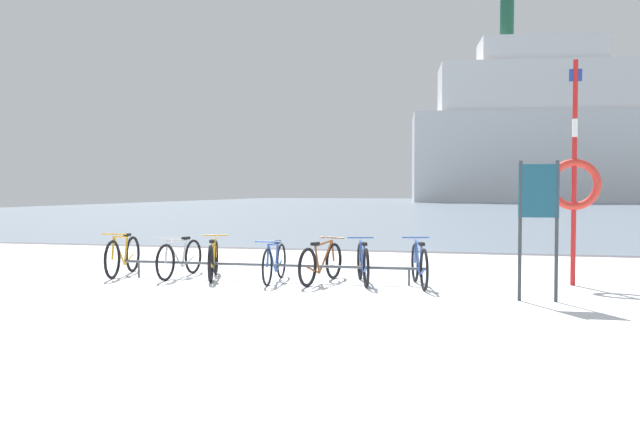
{
  "coord_description": "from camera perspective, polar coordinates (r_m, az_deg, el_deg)",
  "views": [
    {
      "loc": [
        2.46,
        -6.63,
        1.57
      ],
      "look_at": [
        -0.74,
        6.38,
        1.09
      ],
      "focal_mm": 36.65,
      "sensor_mm": 36.0,
      "label": 1
    }
  ],
  "objects": [
    {
      "name": "bicycle_3",
      "position": [
        11.22,
        -3.99,
        -4.28
      ],
      "size": [
        0.46,
        1.62,
        0.73
      ],
      "color": "black",
      "rests_on": "ground"
    },
    {
      "name": "bicycle_0",
      "position": [
        12.58,
        -16.83,
        -3.55
      ],
      "size": [
        0.47,
        1.68,
        0.8
      ],
      "color": "black",
      "rests_on": "ground"
    },
    {
      "name": "bicycle_4",
      "position": [
        11.09,
        0.11,
        -4.33
      ],
      "size": [
        0.5,
        1.67,
        0.75
      ],
      "color": "black",
      "rests_on": "ground"
    },
    {
      "name": "bicycle_5",
      "position": [
        11.06,
        3.77,
        -4.35
      ],
      "size": [
        0.59,
        1.58,
        0.75
      ],
      "color": "black",
      "rests_on": "ground"
    },
    {
      "name": "bike_rack",
      "position": [
        11.35,
        -4.61,
        -4.54
      ],
      "size": [
        5.42,
        0.14,
        0.31
      ],
      "color": "#4C5156",
      "rests_on": "ground"
    },
    {
      "name": "info_sign",
      "position": [
        9.68,
        18.54,
        0.62
      ],
      "size": [
        0.55,
        0.08,
        1.99
      ],
      "color": "#33383D",
      "rests_on": "ground"
    },
    {
      "name": "bicycle_1",
      "position": [
        12.07,
        -12.14,
        -3.84
      ],
      "size": [
        0.46,
        1.7,
        0.76
      ],
      "color": "black",
      "rests_on": "ground"
    },
    {
      "name": "rescue_post",
      "position": [
        11.52,
        21.31,
        2.73
      ],
      "size": [
        0.85,
        0.13,
        3.7
      ],
      "color": "red",
      "rests_on": "ground"
    },
    {
      "name": "bicycle_2",
      "position": [
        11.81,
        -9.3,
        -3.97
      ],
      "size": [
        0.66,
        1.64,
        0.75
      ],
      "color": "black",
      "rests_on": "ground"
    },
    {
      "name": "bicycle_6",
      "position": [
        10.82,
        8.67,
        -4.44
      ],
      "size": [
        0.54,
        1.6,
        0.78
      ],
      "color": "black",
      "rests_on": "ground"
    },
    {
      "name": "ferry_ship",
      "position": [
        92.74,
        18.98,
        6.55
      ],
      "size": [
        36.25,
        14.63,
        26.92
      ],
      "color": "silver",
      "rests_on": "ground"
    },
    {
      "name": "ground",
      "position": [
        60.6,
        11.49,
        0.48
      ],
      "size": [
        80.0,
        132.0,
        0.08
      ],
      "color": "silver"
    }
  ]
}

